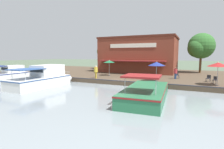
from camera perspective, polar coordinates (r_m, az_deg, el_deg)
The scene contains 17 objects.
ground_plane at distance 22.21m, azimuth 2.76°, elevation -3.80°, with size 220.00×220.00×0.00m, color #4C5B47.
quay_deck at distance 32.51m, azimuth 10.11°, elevation -0.09°, with size 22.00×56.00×0.60m, color #4C3D2D.
quay_edge_fender at distance 22.19m, azimuth 2.87°, elevation -2.11°, with size 0.20×50.40×0.10m, color #2D2D33.
waterfront_restaurant at distance 35.36m, azimuth 8.84°, elevation 6.38°, with size 10.88×14.24×6.69m.
patio_umbrella_mid_patio_right at distance 28.05m, azimuth -0.92°, elevation 4.26°, with size 1.83×1.83×2.51m.
patio_umbrella_mid_patio_left at distance 22.68m, azimuth 14.36°, elevation 3.41°, with size 2.11×2.11×2.51m.
patio_umbrella_near_quay_edge at distance 22.17m, azimuth 31.36°, elevation 2.81°, with size 2.23×2.23×2.58m.
cafe_chair_beside_entrance at distance 24.81m, azimuth 28.97°, elevation -1.01°, with size 0.58×0.58×0.85m.
cafe_chair_mid_patio at distance 26.56m, azimuth 20.51°, elevation -0.17°, with size 0.57×0.57×0.85m.
cafe_chair_under_first_umbrella at distance 23.67m, azimuth 30.61°, elevation -1.42°, with size 0.59×0.59×0.85m.
person_mid_patio at distance 25.73m, azimuth 20.02°, elevation 0.86°, with size 0.46×0.46×1.63m.
person_near_entrance at distance 24.92m, azimuth -5.27°, elevation 1.38°, with size 0.51×0.51×1.82m.
motorboat_mid_row at distance 23.38m, azimuth -20.78°, elevation -1.15°, with size 8.94×3.23×2.60m.
motorboat_fourth_along at distance 16.33m, azimuth 11.49°, elevation -5.28°, with size 9.60×3.85×2.33m.
motorboat_outer_channel at distance 29.33m, azimuth -29.92°, elevation -0.22°, with size 6.55×2.06×2.40m.
tree_downstream_bank at distance 35.98m, azimuth 26.86°, elevation 8.13°, with size 4.89×4.66×7.30m.
tree_behind_restaurant at distance 42.31m, azimuth -1.99°, elevation 7.95°, with size 4.39×4.19×6.67m.
Camera 1 is at (20.24, 8.24, 3.95)m, focal length 28.00 mm.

